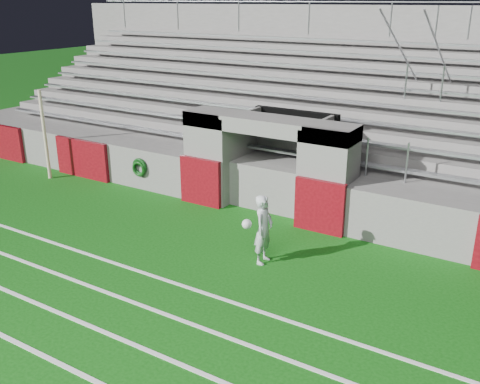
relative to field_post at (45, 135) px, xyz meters
The scene contains 5 objects.
ground 7.83m from the field_post, 17.25° to the right, with size 90.00×90.00×0.00m, color #0D4C0C.
field_post is the anchor object (origin of this frame).
stadium_structure 9.30m from the field_post, 37.71° to the left, with size 26.00×8.48×5.42m.
goalkeeper_with_ball 8.92m from the field_post, ahead, with size 0.57×0.69×1.56m.
hose_coil 3.44m from the field_post, 11.05° to the left, with size 0.53×0.15×0.56m.
Camera 1 is at (6.55, -8.52, 5.50)m, focal length 40.00 mm.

